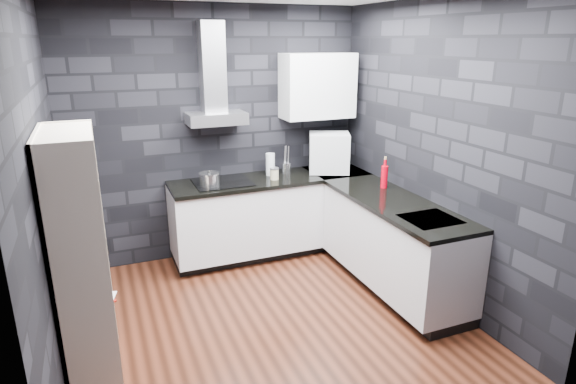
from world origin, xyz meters
TOP-DOWN VIEW (x-y plane):
  - ground at (0.00, 0.00)m, footprint 3.20×3.20m
  - wall_back at (0.00, 1.62)m, footprint 3.20×0.05m
  - wall_front at (0.00, -1.62)m, footprint 3.20×0.05m
  - wall_left at (-1.62, 0.00)m, footprint 0.05×3.20m
  - wall_right at (1.62, 0.00)m, footprint 0.05×3.20m
  - toekick_back at (0.50, 1.34)m, footprint 2.18×0.50m
  - toekick_right at (1.34, 0.10)m, footprint 0.50×1.78m
  - counter_back_cab at (0.50, 1.30)m, footprint 2.20×0.60m
  - counter_right_cab at (1.30, 0.10)m, footprint 0.60×1.80m
  - counter_back_top at (0.50, 1.29)m, footprint 2.20×0.62m
  - counter_right_top at (1.29, 0.10)m, footprint 0.62×1.80m
  - counter_corner_top at (1.30, 1.30)m, footprint 0.62×0.62m
  - hood_body at (-0.05, 1.43)m, footprint 0.60×0.34m
  - hood_chimney at (-0.05, 1.50)m, footprint 0.24×0.20m
  - upper_cabinet at (1.10, 1.43)m, footprint 0.80×0.35m
  - cooktop at (-0.05, 1.30)m, footprint 0.58×0.50m
  - sink_rim at (1.30, -0.40)m, footprint 0.44×0.40m
  - pot at (-0.20, 1.22)m, footprint 0.25×0.25m
  - glass_vase at (0.52, 1.39)m, footprint 0.11×0.11m
  - storage_jar at (0.50, 1.22)m, footprint 0.12×0.12m
  - utensil_crock at (0.71, 1.38)m, footprint 0.10×0.10m
  - appliance_garage at (1.18, 1.26)m, footprint 0.54×0.49m
  - red_bottle at (1.43, 0.51)m, footprint 0.08×0.08m
  - bookshelf at (-1.42, -0.17)m, footprint 0.39×0.82m
  - fruit_bowl at (-1.42, -0.23)m, footprint 0.21×0.21m
  - book_red at (-1.41, 0.01)m, footprint 0.15×0.07m
  - book_second at (-1.41, 0.02)m, footprint 0.16×0.06m

SIDE VIEW (x-z plane):
  - ground at x=0.00m, z-range 0.00..0.00m
  - toekick_back at x=0.50m, z-range 0.00..0.10m
  - toekick_right at x=1.34m, z-range 0.00..0.10m
  - counter_back_cab at x=0.50m, z-range 0.10..0.86m
  - counter_right_cab at x=1.30m, z-range 0.10..0.86m
  - book_red at x=-1.41m, z-range 0.47..0.68m
  - book_second at x=-1.41m, z-range 0.48..0.71m
  - counter_back_top at x=0.50m, z-range 0.86..0.90m
  - counter_right_top at x=1.29m, z-range 0.86..0.90m
  - counter_corner_top at x=1.30m, z-range 0.86..0.90m
  - sink_rim at x=1.30m, z-range 0.89..0.90m
  - bookshelf at x=-1.42m, z-range 0.00..1.80m
  - cooktop at x=-0.05m, z-range 0.90..0.91m
  - fruit_bowl at x=-1.42m, z-range 0.91..0.96m
  - storage_jar at x=0.50m, z-range 0.90..1.01m
  - utensil_crock at x=0.71m, z-range 0.90..1.02m
  - pot at x=-0.20m, z-range 0.91..1.03m
  - red_bottle at x=1.43m, z-range 0.90..1.13m
  - glass_vase at x=0.52m, z-range 0.90..1.14m
  - appliance_garage at x=1.18m, z-range 0.91..1.34m
  - wall_back at x=0.00m, z-range 0.00..2.70m
  - wall_front at x=0.00m, z-range 0.00..2.70m
  - wall_left at x=-1.62m, z-range 0.00..2.70m
  - wall_right at x=1.62m, z-range 0.00..2.70m
  - hood_body at x=-0.05m, z-range 1.50..1.62m
  - upper_cabinet at x=1.10m, z-range 1.50..2.20m
  - hood_chimney at x=-0.05m, z-range 1.62..2.52m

